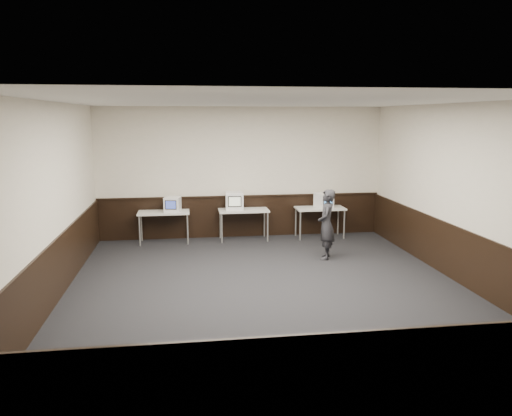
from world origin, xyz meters
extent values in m
plane|color=black|center=(0.00, 0.00, 0.00)|extent=(8.00, 8.00, 0.00)
plane|color=white|center=(0.00, 0.00, 3.20)|extent=(8.00, 8.00, 0.00)
plane|color=beige|center=(0.00, 4.00, 1.60)|extent=(7.00, 0.00, 7.00)
plane|color=beige|center=(0.00, -4.00, 1.60)|extent=(7.00, 0.00, 7.00)
plane|color=beige|center=(-3.50, 0.00, 1.60)|extent=(0.00, 8.00, 8.00)
plane|color=beige|center=(3.50, 0.00, 1.60)|extent=(0.00, 8.00, 8.00)
cube|color=black|center=(0.00, 3.98, 0.50)|extent=(6.98, 0.04, 1.00)
cube|color=black|center=(0.00, -3.98, 0.50)|extent=(6.98, 0.04, 1.00)
cube|color=black|center=(-3.48, 0.00, 0.50)|extent=(0.04, 7.98, 1.00)
cube|color=black|center=(3.48, 0.00, 0.50)|extent=(0.04, 7.98, 1.00)
cube|color=black|center=(0.00, 3.96, 1.02)|extent=(6.98, 0.06, 0.04)
cube|color=silver|center=(-1.90, 3.60, 0.73)|extent=(1.20, 0.60, 0.04)
cylinder|color=#999999|center=(-2.45, 3.35, 0.35)|extent=(0.04, 0.04, 0.71)
cylinder|color=#999999|center=(-1.35, 3.35, 0.35)|extent=(0.04, 0.04, 0.71)
cylinder|color=#999999|center=(-2.45, 3.85, 0.35)|extent=(0.04, 0.04, 0.71)
cylinder|color=#999999|center=(-1.35, 3.85, 0.35)|extent=(0.04, 0.04, 0.71)
cube|color=silver|center=(0.00, 3.60, 0.73)|extent=(1.20, 0.60, 0.04)
cylinder|color=#999999|center=(-0.55, 3.35, 0.35)|extent=(0.04, 0.04, 0.71)
cylinder|color=#999999|center=(0.55, 3.35, 0.35)|extent=(0.04, 0.04, 0.71)
cylinder|color=#999999|center=(-0.55, 3.85, 0.35)|extent=(0.04, 0.04, 0.71)
cylinder|color=#999999|center=(0.55, 3.85, 0.35)|extent=(0.04, 0.04, 0.71)
cube|color=silver|center=(1.90, 3.60, 0.73)|extent=(1.20, 0.60, 0.04)
cylinder|color=#999999|center=(1.35, 3.35, 0.35)|extent=(0.04, 0.04, 0.71)
cylinder|color=#999999|center=(2.45, 3.35, 0.35)|extent=(0.04, 0.04, 0.71)
cylinder|color=#999999|center=(1.35, 3.85, 0.35)|extent=(0.04, 0.04, 0.71)
cylinder|color=#999999|center=(2.45, 3.85, 0.35)|extent=(0.04, 0.04, 0.71)
cube|color=white|center=(-1.69, 3.56, 0.93)|extent=(0.42, 0.44, 0.36)
cube|color=black|center=(-1.72, 3.38, 0.95)|extent=(0.26, 0.07, 0.21)
cube|color=#3848A5|center=(-1.72, 3.37, 0.95)|extent=(0.23, 0.05, 0.18)
cube|color=white|center=(-0.22, 3.63, 0.96)|extent=(0.45, 0.47, 0.42)
cube|color=black|center=(-0.23, 3.41, 0.98)|extent=(0.32, 0.04, 0.25)
cube|color=silver|center=(-0.23, 3.40, 0.98)|extent=(0.27, 0.02, 0.21)
cube|color=white|center=(1.99, 3.59, 0.93)|extent=(0.46, 0.48, 0.37)
cube|color=black|center=(2.04, 3.41, 0.95)|extent=(0.27, 0.09, 0.22)
cube|color=teal|center=(2.05, 3.40, 0.95)|extent=(0.23, 0.07, 0.18)
imported|color=#242429|center=(1.53, 1.75, 0.74)|extent=(0.50, 0.62, 1.47)
camera|label=1|loc=(-1.37, -8.14, 2.96)|focal=35.00mm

